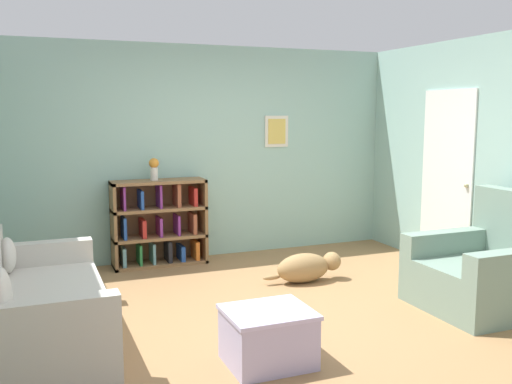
{
  "coord_description": "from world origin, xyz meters",
  "views": [
    {
      "loc": [
        -1.98,
        -4.54,
        1.8
      ],
      "look_at": [
        0.0,
        0.4,
        1.05
      ],
      "focal_mm": 40.0,
      "sensor_mm": 36.0,
      "label": 1
    }
  ],
  "objects_px": {
    "couch": "(36,308)",
    "dog": "(307,267)",
    "coffee_table": "(268,335)",
    "vase": "(154,168)",
    "recliner_chair": "(488,271)",
    "bookshelf": "(160,224)"
  },
  "relations": [
    {
      "from": "couch",
      "to": "dog",
      "type": "xyz_separation_m",
      "value": [
        2.7,
        0.68,
        -0.13
      ]
    },
    {
      "from": "coffee_table",
      "to": "dog",
      "type": "xyz_separation_m",
      "value": [
        1.16,
        1.68,
        -0.05
      ]
    },
    {
      "from": "couch",
      "to": "vase",
      "type": "distance_m",
      "value": 2.53
    },
    {
      "from": "coffee_table",
      "to": "dog",
      "type": "height_order",
      "value": "coffee_table"
    },
    {
      "from": "recliner_chair",
      "to": "coffee_table",
      "type": "height_order",
      "value": "recliner_chair"
    },
    {
      "from": "coffee_table",
      "to": "vase",
      "type": "bearing_deg",
      "value": 93.55
    },
    {
      "from": "couch",
      "to": "vase",
      "type": "bearing_deg",
      "value": 55.31
    },
    {
      "from": "bookshelf",
      "to": "couch",
      "type": "bearing_deg",
      "value": -125.44
    },
    {
      "from": "recliner_chair",
      "to": "dog",
      "type": "xyz_separation_m",
      "value": [
        -1.19,
        1.33,
        -0.19
      ]
    },
    {
      "from": "couch",
      "to": "dog",
      "type": "distance_m",
      "value": 2.78
    },
    {
      "from": "couch",
      "to": "recliner_chair",
      "type": "bearing_deg",
      "value": -9.48
    },
    {
      "from": "recliner_chair",
      "to": "bookshelf",
      "type": "bearing_deg",
      "value": 133.46
    },
    {
      "from": "bookshelf",
      "to": "dog",
      "type": "bearing_deg",
      "value": -45.1
    },
    {
      "from": "bookshelf",
      "to": "recliner_chair",
      "type": "distance_m",
      "value": 3.62
    },
    {
      "from": "bookshelf",
      "to": "dog",
      "type": "xyz_separation_m",
      "value": [
        1.29,
        -1.3,
        -0.33
      ]
    },
    {
      "from": "couch",
      "to": "bookshelf",
      "type": "height_order",
      "value": "bookshelf"
    },
    {
      "from": "bookshelf",
      "to": "recliner_chair",
      "type": "relative_size",
      "value": 1.03
    },
    {
      "from": "bookshelf",
      "to": "recliner_chair",
      "type": "height_order",
      "value": "recliner_chair"
    },
    {
      "from": "coffee_table",
      "to": "vase",
      "type": "distance_m",
      "value": 3.11
    },
    {
      "from": "bookshelf",
      "to": "recliner_chair",
      "type": "bearing_deg",
      "value": -46.54
    },
    {
      "from": "recliner_chair",
      "to": "coffee_table",
      "type": "relative_size",
      "value": 1.75
    },
    {
      "from": "coffee_table",
      "to": "recliner_chair",
      "type": "bearing_deg",
      "value": 8.48
    }
  ]
}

